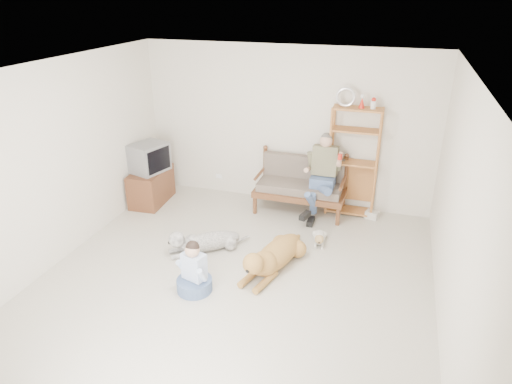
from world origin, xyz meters
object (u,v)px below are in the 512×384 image
(tv_stand, at_px, (151,186))
(golden_retriever, at_px, (273,257))
(loveseat, at_px, (301,184))
(etagere, at_px, (353,161))

(tv_stand, relative_size, golden_retriever, 0.59)
(loveseat, xyz_separation_m, tv_stand, (-2.59, -0.48, -0.19))
(loveseat, relative_size, etagere, 0.71)
(loveseat, height_order, golden_retriever, loveseat)
(golden_retriever, bearing_deg, loveseat, 106.78)
(loveseat, height_order, tv_stand, loveseat)
(etagere, xyz_separation_m, tv_stand, (-3.41, -0.62, -0.63))
(etagere, relative_size, golden_retriever, 1.36)
(etagere, distance_m, golden_retriever, 2.30)
(etagere, bearing_deg, golden_retriever, -110.93)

